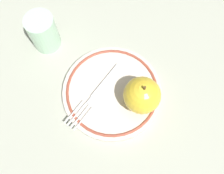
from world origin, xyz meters
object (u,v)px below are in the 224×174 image
Objects in this scene: apple_red_whole at (142,95)px; drinking_glass at (43,32)px; fork at (97,93)px; plate at (112,92)px.

apple_red_whole is 0.25m from drinking_glass.
apple_red_whole is 0.58× the size of fork.
drinking_glass is (-0.11, 0.16, 0.03)m from plate.
drinking_glass is at bearing 130.29° from apple_red_whole.
plate is 2.41× the size of drinking_glass.
apple_red_whole reaches higher than plate.
fork is at bearing 155.32° from apple_red_whole.
apple_red_whole is (0.05, -0.04, 0.04)m from plate.
plate is at bearing -54.08° from drinking_glass.
fork is 1.64× the size of drinking_glass.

